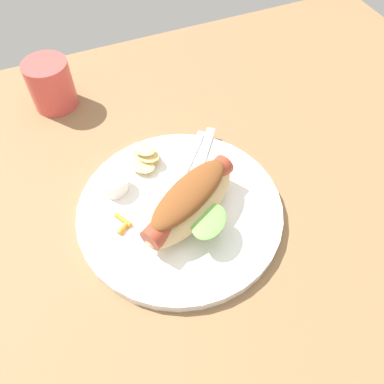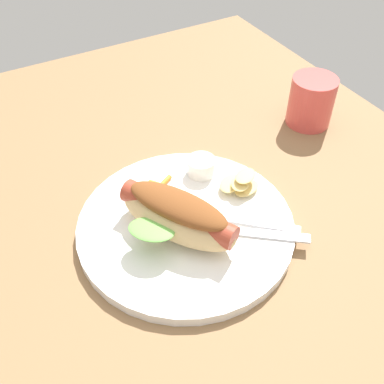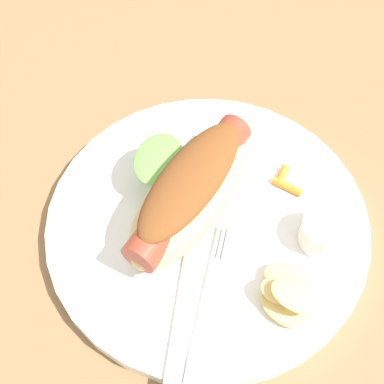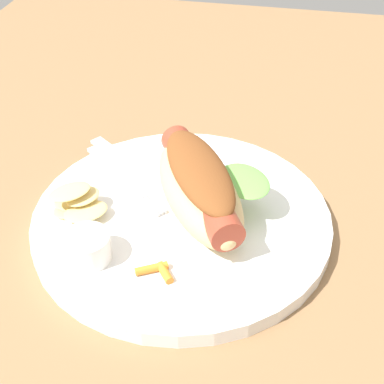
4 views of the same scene
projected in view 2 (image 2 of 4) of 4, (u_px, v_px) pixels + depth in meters
ground_plane at (204, 248)px, 61.86cm from camera, size 120.00×90.00×1.80cm
plate at (186, 226)px, 62.50cm from camera, size 29.77×29.77×1.60cm
hot_dog at (177, 215)px, 58.57cm from camera, size 18.05×14.93×6.17cm
sauce_ramekin at (201, 166)px, 68.30cm from camera, size 4.24×4.24×2.63cm
fork at (249, 222)px, 61.69cm from camera, size 10.63×11.66×0.40cm
knife at (257, 233)px, 60.25cm from camera, size 9.64×12.06×0.36cm
chips_pile at (241, 184)px, 65.81cm from camera, size 6.31×6.97×2.90cm
carrot_garnish at (160, 183)px, 67.02cm from camera, size 2.44×3.74×0.77cm
drinking_cup at (311, 101)px, 78.49cm from camera, size 7.78×7.78×8.66cm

